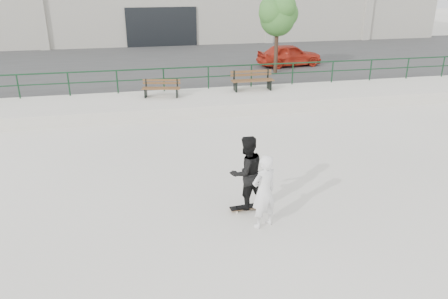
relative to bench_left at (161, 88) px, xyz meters
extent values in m
plane|color=#BAB7AA|center=(1.19, -9.84, -0.86)|extent=(120.00, 120.00, 0.00)
cube|color=beige|center=(1.19, -0.34, -0.61)|extent=(30.00, 3.00, 0.50)
cube|color=#383838|center=(1.19, 8.16, -0.61)|extent=(60.00, 14.00, 0.50)
cylinder|color=#153A20|center=(1.19, 0.96, 0.64)|extent=(28.00, 0.06, 0.06)
cylinder|color=#153A20|center=(1.19, 0.96, 0.19)|extent=(28.00, 0.05, 0.05)
cylinder|color=#153A20|center=(-5.81, 0.96, 0.14)|extent=(0.06, 0.06, 1.00)
cylinder|color=#153A20|center=(-3.81, 0.96, 0.14)|extent=(0.06, 0.06, 1.00)
cylinder|color=#153A20|center=(-1.81, 0.96, 0.14)|extent=(0.06, 0.06, 1.00)
cylinder|color=#153A20|center=(0.19, 0.96, 0.14)|extent=(0.06, 0.06, 1.00)
cylinder|color=#153A20|center=(2.19, 0.96, 0.14)|extent=(0.06, 0.06, 1.00)
cylinder|color=#153A20|center=(4.19, 0.96, 0.14)|extent=(0.06, 0.06, 1.00)
cylinder|color=#153A20|center=(6.19, 0.96, 0.14)|extent=(0.06, 0.06, 1.00)
cylinder|color=#153A20|center=(8.19, 0.96, 0.14)|extent=(0.06, 0.06, 1.00)
cylinder|color=#153A20|center=(10.19, 0.96, 0.14)|extent=(0.06, 0.06, 1.00)
cylinder|color=#153A20|center=(12.19, 0.96, 0.14)|extent=(0.06, 0.06, 1.00)
cylinder|color=#153A20|center=(14.19, 0.96, 0.14)|extent=(0.06, 0.06, 1.00)
cube|color=black|center=(1.19, 14.11, 0.74)|extent=(5.00, 0.15, 3.20)
cube|color=#AFAA9D|center=(-6.81, 14.06, 2.24)|extent=(0.60, 0.25, 6.20)
cube|color=#AFAA9D|center=(9.19, 14.06, 2.24)|extent=(0.60, 0.25, 6.20)
cube|color=#AFAA9D|center=(17.19, 14.06, 2.24)|extent=(0.60, 0.25, 6.20)
cube|color=brown|center=(-0.04, -0.21, 0.02)|extent=(1.57, 0.43, 0.04)
cube|color=brown|center=(-0.01, -0.06, 0.02)|extent=(1.57, 0.43, 0.04)
cube|color=brown|center=(0.02, 0.10, 0.02)|extent=(1.57, 0.43, 0.04)
cube|color=brown|center=(0.04, 0.17, 0.18)|extent=(1.56, 0.36, 0.09)
cube|color=brown|center=(0.04, 0.17, 0.31)|extent=(1.56, 0.36, 0.09)
cube|color=black|center=(-0.66, 0.08, -0.18)|extent=(0.14, 0.44, 0.37)
cube|color=black|center=(-0.61, 0.31, 0.18)|extent=(0.06, 0.05, 0.37)
cube|color=black|center=(0.63, -0.19, -0.18)|extent=(0.14, 0.44, 0.37)
cube|color=black|center=(0.68, 0.03, 0.18)|extent=(0.06, 0.05, 0.37)
cube|color=brown|center=(4.05, 0.07, 0.09)|extent=(1.88, 0.13, 0.04)
cube|color=brown|center=(4.05, 0.26, 0.09)|extent=(1.88, 0.13, 0.04)
cube|color=brown|center=(4.05, 0.45, 0.09)|extent=(1.88, 0.13, 0.04)
cube|color=brown|center=(4.05, 0.53, 0.29)|extent=(1.88, 0.05, 0.10)
cube|color=brown|center=(4.05, 0.53, 0.43)|extent=(1.88, 0.05, 0.10)
cube|color=black|center=(3.27, 0.26, -0.14)|extent=(0.06, 0.52, 0.44)
cube|color=black|center=(3.27, 0.53, 0.29)|extent=(0.06, 0.05, 0.44)
cube|color=black|center=(4.84, 0.26, -0.14)|extent=(0.06, 0.52, 0.44)
cube|color=black|center=(4.84, 0.53, 0.29)|extent=(0.06, 0.05, 0.44)
cylinder|color=#432C21|center=(6.25, 3.68, 0.82)|extent=(0.20, 0.20, 2.36)
sphere|color=#2A6224|center=(6.25, 3.68, 2.39)|extent=(1.77, 1.77, 1.77)
sphere|color=#2A6224|center=(6.74, 3.98, 2.58)|extent=(1.38, 1.38, 1.38)
sphere|color=#2A6224|center=(5.86, 3.49, 2.68)|extent=(1.28, 1.28, 1.28)
sphere|color=#2A6224|center=(6.45, 3.29, 2.98)|extent=(1.18, 1.18, 1.18)
sphere|color=#2A6224|center=(5.96, 4.07, 2.88)|extent=(1.08, 1.08, 1.08)
imported|color=red|center=(7.59, 5.26, 0.25)|extent=(3.74, 1.84, 1.23)
cube|color=black|center=(1.27, -9.18, -0.78)|extent=(0.79, 0.27, 0.02)
cube|color=brown|center=(1.27, -9.18, -0.79)|extent=(0.79, 0.27, 0.01)
cube|color=#99999E|center=(1.01, -9.20, -0.82)|extent=(0.07, 0.16, 0.03)
cube|color=#99999E|center=(1.53, -9.16, -0.82)|extent=(0.07, 0.16, 0.03)
cylinder|color=beige|center=(1.02, -9.30, -0.83)|extent=(0.06, 0.03, 0.06)
cylinder|color=beige|center=(1.00, -9.11, -0.83)|extent=(0.06, 0.03, 0.06)
cylinder|color=beige|center=(1.54, -9.25, -0.83)|extent=(0.06, 0.03, 0.06)
cylinder|color=beige|center=(1.52, -9.06, -0.83)|extent=(0.06, 0.03, 0.06)
imported|color=black|center=(1.27, -9.18, 0.14)|extent=(1.06, 0.94, 1.81)
imported|color=white|center=(1.46, -9.96, 0.01)|extent=(0.74, 0.62, 1.73)
camera|label=1|loc=(-1.19, -18.15, 4.45)|focal=35.00mm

